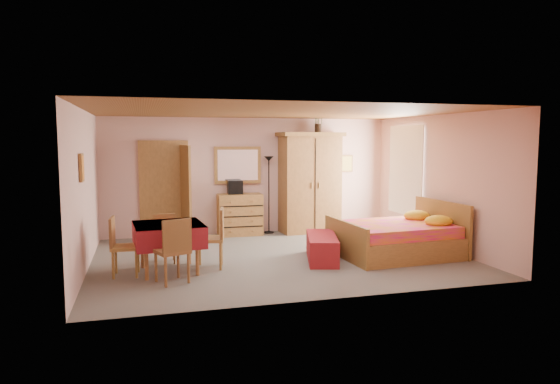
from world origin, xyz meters
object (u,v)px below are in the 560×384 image
object	(u,v)px
chest_of_drawers	(240,215)
bench	(322,248)
bed	(395,229)
chair_south	(172,250)
chair_east	(210,238)
floor_lamp	(269,195)
chair_west	(125,246)
dining_table	(169,248)
chair_north	(165,239)
sunflower_vase	(318,120)
stereo	(235,187)
wardrobe	(310,183)
wall_mirror	(238,165)

from	to	relation	value
chest_of_drawers	bench	distance (m)	2.85
chest_of_drawers	bed	bearing A→B (deg)	-47.62
chest_of_drawers	chair_south	world-z (taller)	chair_south
chair_south	chair_east	size ratio (longest dim) A/B	0.99
floor_lamp	chair_west	distance (m)	4.20
dining_table	chair_south	distance (m)	0.65
chair_north	chest_of_drawers	bearing A→B (deg)	-128.49
dining_table	chair_west	world-z (taller)	chair_west
dining_table	chair_east	bearing A→B (deg)	5.98
floor_lamp	bed	xyz separation A→B (m)	(1.68, -2.76, -0.39)
chest_of_drawers	chair_south	size ratio (longest dim) A/B	1.00
sunflower_vase	dining_table	size ratio (longest dim) A/B	0.52
bench	chair_east	xyz separation A→B (m)	(-1.97, -0.00, 0.27)
stereo	bench	xyz separation A→B (m)	(1.05, -2.70, -0.85)
wardrobe	chair_south	distance (m)	4.74
bench	chair_west	world-z (taller)	chair_west
stereo	chair_east	size ratio (longest dim) A/B	0.33
stereo	chair_west	xyz separation A→B (m)	(-2.25, -2.84, -0.61)
wall_mirror	chair_south	world-z (taller)	wall_mirror
bench	chair_west	bearing A→B (deg)	-177.50
chest_of_drawers	chair_west	size ratio (longest dim) A/B	1.05
chair_east	chair_south	bearing A→B (deg)	148.48
bed	wardrobe	bearing A→B (deg)	102.61
sunflower_vase	bed	xyz separation A→B (m)	(0.53, -2.72, -2.07)
wardrobe	chair_east	bearing A→B (deg)	-138.44
chair_south	chest_of_drawers	bearing A→B (deg)	43.02
chest_of_drawers	bench	xyz separation A→B (m)	(0.95, -2.67, -0.24)
chest_of_drawers	chair_east	size ratio (longest dim) A/B	0.98
stereo	sunflower_vase	xyz separation A→B (m)	(1.93, -0.00, 1.48)
wardrobe	dining_table	distance (m)	4.33
floor_lamp	bed	distance (m)	3.26
dining_table	chair_east	distance (m)	0.68
bed	chair_west	size ratio (longest dim) A/B	2.26
stereo	bench	bearing A→B (deg)	-68.81
stereo	chair_south	distance (m)	3.80
bed	chair_north	xyz separation A→B (m)	(-4.09, 0.58, -0.07)
chair_south	bed	bearing A→B (deg)	-10.95
chair_north	chair_east	world-z (taller)	chair_east
dining_table	chair_south	bearing A→B (deg)	-89.18
wall_mirror	floor_lamp	size ratio (longest dim) A/B	0.60
wall_mirror	bed	bearing A→B (deg)	-48.97
stereo	chair_west	world-z (taller)	stereo
sunflower_vase	bench	xyz separation A→B (m)	(-0.89, -2.70, -2.33)
chest_of_drawers	bench	bearing A→B (deg)	-69.27
wall_mirror	dining_table	xyz separation A→B (m)	(-1.69, -2.96, -1.16)
wardrobe	bench	world-z (taller)	wardrobe
chair_east	chest_of_drawers	bearing A→B (deg)	-9.73
sunflower_vase	chair_east	distance (m)	4.44
wall_mirror	stereo	distance (m)	0.52
wardrobe	bed	size ratio (longest dim) A/B	1.08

